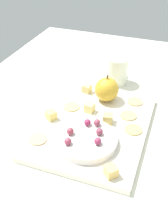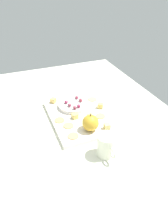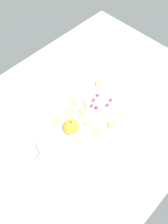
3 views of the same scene
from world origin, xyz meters
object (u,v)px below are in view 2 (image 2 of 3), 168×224
Objects in this scene: cheese_cube_1 at (100,106)px; grape_3 at (66,102)px; grape_0 at (69,105)px; cup at (107,145)px; serving_dish at (73,105)px; apple_whole at (91,123)px; cheese_cube_0 at (53,100)px; grape_1 at (81,100)px; grape_4 at (77,97)px; cracker_0 at (73,136)px; cheese_cube_4 at (107,126)px; cracker_3 at (68,126)px; cracker_4 at (92,99)px; grape_2 at (75,108)px; cheese_cube_3 at (90,117)px; cracker_1 at (59,120)px; platter at (80,116)px; grape_5 at (79,106)px; cracker_2 at (100,116)px; cheese_cube_2 at (75,116)px.

cheese_cube_1 is 1.35× the size of grape_3.
grape_0 is 0.18× the size of cup.
apple_whole reaches higher than serving_dish.
cheese_cube_0 is 45.27cm from cup.
serving_dish is 4.74cm from grape_1.
cracker_0 is at bearing 156.84° from grape_4.
cheese_cube_4 is 17.84cm from cracker_3.
grape_2 reaches higher than cracker_4.
cracker_0 is at bearing 128.63° from cheese_cube_3.
grape_2 is at bearing 169.82° from serving_dish.
cracker_4 is at bearing -57.25° from grape_2.
grape_0 is (4.03, 15.75, 1.58)cm from cheese_cube_1.
cracker_0 is (-9.39, 11.75, -1.11)cm from cheese_cube_3.
grape_1 reaches higher than cracker_1.
platter is 5.36cm from grape_5.
cracker_2 is at bearing -144.43° from serving_dish.
grape_2 reaches higher than grape_4.
cheese_cube_3 is (7.71, -2.87, -2.45)cm from apple_whole.
serving_dish is 8.03× the size of grape_3.
cheese_cube_3 is 0.55× the size of cracker_4.
cheese_cube_0 is at bearing 30.20° from cheese_cube_3.
cracker_1 is at bearing 96.55° from cheese_cube_1.
serving_dish is at bearing 93.41° from grape_1.
grape_4 reaches higher than cracker_3.
grape_4 is (17.29, 6.11, 2.65)cm from cracker_2.
grape_3 is at bearing 10.91° from apple_whole.
grape_1 is (0.26, -4.33, 1.93)cm from serving_dish.
cheese_cube_2 is 0.55× the size of cracker_2.
cracker_3 is at bearing 127.70° from platter.
cheese_cube_3 reaches higher than cracker_4.
cheese_cube_2 is 20.04cm from cracker_4.
cup is (-37.37, -4.89, 0.01)cm from grape_3.
cracker_2 is (-4.96, -8.68, 1.12)cm from platter.
platter is 8.22cm from grape_0.
cheese_cube_0 is at bearing 30.01° from platter.
cheese_cube_3 is at bearing -148.64° from grape_2.
grape_1 is at bearing -57.94° from cracker_1.
platter is at bearing -87.77° from cracker_1.
cheese_cube_0 is (29.12, 9.59, -2.45)cm from apple_whole.
serving_dish is 24.08cm from cracker_0.
grape_1 is at bearing 21.03° from cracker_2.
cracker_2 is 16.93cm from grape_0.
cracker_0 is at bearing 177.26° from cracker_3.
cheese_cube_3 is at bearing -115.98° from cheese_cube_2.
cheese_cube_2 is at bearing -46.29° from cracker_3.
grape_5 is at bearing -1.73° from apple_whole.
cracker_4 is (16.45, -8.52, -1.11)cm from cheese_cube_3.
grape_1 is 1.00× the size of grape_2.
platter is 10.75cm from cracker_3.
grape_0 is (6.26, 3.72, 3.82)cm from platter.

